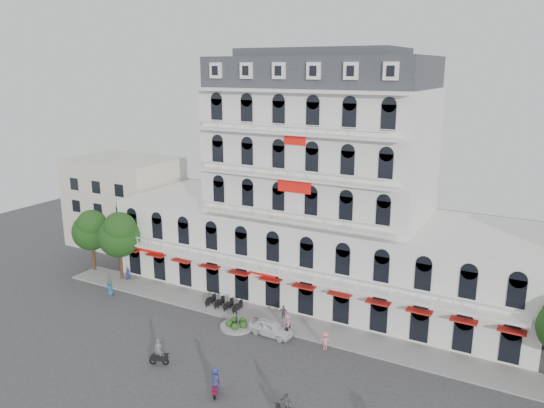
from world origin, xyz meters
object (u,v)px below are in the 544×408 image
at_px(parked_car, 271,328).
at_px(rider_east, 215,381).
at_px(rider_center, 288,324).
at_px(rider_northeast, 286,406).
at_px(rider_west, 159,353).

bearing_deg(parked_car, rider_east, -172.09).
relative_size(rider_east, rider_center, 1.11).
bearing_deg(parked_car, rider_center, -59.12).
relative_size(rider_northeast, rider_center, 1.05).
distance_m(rider_east, rider_northeast, 6.00).
relative_size(parked_car, rider_east, 1.88).
height_order(parked_car, rider_northeast, rider_northeast).
relative_size(parked_car, rider_west, 1.86).
bearing_deg(rider_northeast, parked_car, -59.80).
xyz_separation_m(parked_car, rider_east, (0.80, -10.07, 0.43)).
distance_m(rider_west, rider_center, 11.92).
height_order(parked_car, rider_east, rider_east).
relative_size(parked_car, rider_center, 2.08).
bearing_deg(rider_west, rider_east, -33.72).
bearing_deg(parked_car, rider_west, 150.53).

